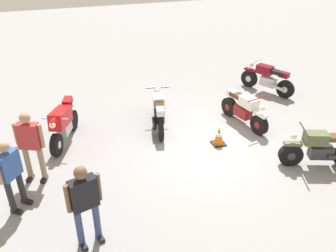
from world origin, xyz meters
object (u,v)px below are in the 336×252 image
(motorcycle_olive_vintage, at_px, (320,149))
(motorcycle_red_sportbike, at_px, (63,123))
(motorcycle_cream_vintage, at_px, (244,110))
(motorcycle_maroon_cruiser, at_px, (268,79))
(person_in_black_shirt, at_px, (85,201))
(person_in_red_shirt, at_px, (30,142))
(person_in_blue_shirt, at_px, (11,172))
(traffic_cone, at_px, (219,136))
(motorcycle_silver_cruiser, at_px, (159,111))

(motorcycle_olive_vintage, xyz_separation_m, motorcycle_red_sportbike, (6.02, -3.09, 0.11))
(motorcycle_cream_vintage, bearing_deg, motorcycle_maroon_cruiser, 120.92)
(person_in_black_shirt, relative_size, person_in_red_shirt, 0.99)
(person_in_black_shirt, height_order, person_in_blue_shirt, person_in_black_shirt)
(person_in_blue_shirt, relative_size, person_in_red_shirt, 0.93)
(motorcycle_cream_vintage, distance_m, traffic_cone, 1.47)
(motorcycle_red_sportbike, distance_m, motorcycle_maroon_cruiser, 7.29)
(person_in_black_shirt, bearing_deg, motorcycle_maroon_cruiser, 109.99)
(motorcycle_olive_vintage, relative_size, person_in_red_shirt, 1.06)
(motorcycle_olive_vintage, relative_size, motorcycle_red_sportbike, 1.00)
(motorcycle_red_sportbike, xyz_separation_m, person_in_blue_shirt, (1.11, 2.47, 0.35))
(motorcycle_olive_vintage, xyz_separation_m, motorcycle_silver_cruiser, (3.27, -3.09, 0.03))
(motorcycle_silver_cruiser, distance_m, person_in_red_shirt, 3.84)
(motorcycle_red_sportbike, distance_m, motorcycle_cream_vintage, 5.28)
(motorcycle_red_sportbike, height_order, motorcycle_cream_vintage, motorcycle_red_sportbike)
(motorcycle_red_sportbike, relative_size, traffic_cone, 3.57)
(motorcycle_silver_cruiser, bearing_deg, person_in_blue_shirt, 134.24)
(motorcycle_cream_vintage, xyz_separation_m, traffic_cone, (1.19, 0.84, -0.23))
(motorcycle_olive_vintage, xyz_separation_m, person_in_black_shirt, (5.77, 0.79, 0.53))
(person_in_blue_shirt, height_order, traffic_cone, person_in_blue_shirt)
(motorcycle_cream_vintage, height_order, traffic_cone, motorcycle_cream_vintage)
(motorcycle_olive_vintage, bearing_deg, motorcycle_maroon_cruiser, -86.13)
(motorcycle_olive_vintage, relative_size, person_in_blue_shirt, 1.14)
(person_in_blue_shirt, relative_size, traffic_cone, 3.14)
(person_in_black_shirt, distance_m, traffic_cone, 4.59)
(person_in_red_shirt, height_order, traffic_cone, person_in_red_shirt)
(motorcycle_silver_cruiser, distance_m, person_in_blue_shirt, 4.59)
(motorcycle_red_sportbike, relative_size, motorcycle_silver_cruiser, 0.91)
(motorcycle_cream_vintage, bearing_deg, traffic_cone, -67.99)
(motorcycle_silver_cruiser, bearing_deg, person_in_red_shirt, 125.57)
(motorcycle_red_sportbike, bearing_deg, motorcycle_silver_cruiser, 110.42)
(motorcycle_maroon_cruiser, xyz_separation_m, traffic_cone, (3.12, 2.71, -0.26))
(person_in_black_shirt, xyz_separation_m, traffic_cone, (-3.81, -2.45, -0.76))
(motorcycle_maroon_cruiser, bearing_deg, motorcycle_olive_vintage, 135.44)
(motorcycle_red_sportbike, bearing_deg, person_in_red_shirt, -4.78)
(motorcycle_red_sportbike, bearing_deg, person_in_blue_shirt, -3.62)
(traffic_cone, bearing_deg, motorcycle_silver_cruiser, -47.59)
(person_in_blue_shirt, bearing_deg, motorcycle_cream_vintage, 54.25)
(motorcycle_red_sportbike, distance_m, person_in_black_shirt, 3.92)
(motorcycle_olive_vintage, relative_size, motorcycle_cream_vintage, 0.98)
(motorcycle_olive_vintage, relative_size, motorcycle_silver_cruiser, 0.92)
(person_in_blue_shirt, distance_m, person_in_red_shirt, 1.00)
(motorcycle_silver_cruiser, xyz_separation_m, motorcycle_cream_vintage, (-2.50, 0.60, -0.03))
(person_in_red_shirt, bearing_deg, person_in_black_shirt, 45.55)
(motorcycle_maroon_cruiser, height_order, motorcycle_silver_cruiser, same)
(person_in_black_shirt, distance_m, person_in_blue_shirt, 1.96)
(motorcycle_olive_vintage, xyz_separation_m, person_in_red_shirt, (6.75, -1.54, 0.55))
(motorcycle_maroon_cruiser, xyz_separation_m, person_in_red_shirt, (7.91, 2.82, 0.51))
(motorcycle_maroon_cruiser, bearing_deg, traffic_cone, 101.30)
(motorcycle_maroon_cruiser, bearing_deg, motorcycle_red_sportbike, 70.38)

